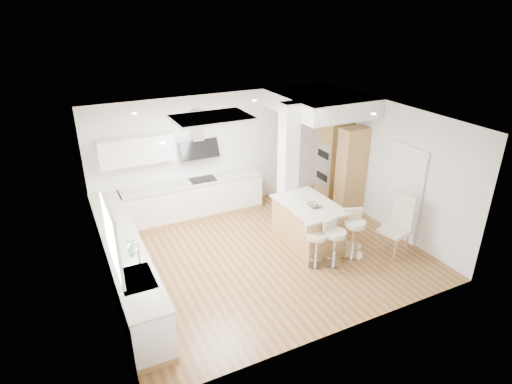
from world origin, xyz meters
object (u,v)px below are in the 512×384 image
bar_stool_c (354,231)px  dining_chair (399,222)px  bar_stool_a (316,243)px  bar_stool_b (334,240)px  peninsula (308,223)px

bar_stool_c → dining_chair: size_ratio=0.77×
bar_stool_a → bar_stool_b: bearing=-27.6°
peninsula → bar_stool_a: size_ratio=1.74×
peninsula → bar_stool_c: bar_stool_c is taller
dining_chair → peninsula: bearing=129.3°
dining_chair → bar_stool_a: bearing=156.7°
bar_stool_c → bar_stool_b: bearing=-150.5°
peninsula → bar_stool_c: (0.54, -0.81, 0.09)m
peninsula → bar_stool_c: 0.98m
bar_stool_a → bar_stool_c: bar_stool_c is taller
bar_stool_b → bar_stool_c: (0.53, 0.09, 0.03)m
bar_stool_b → peninsula: bearing=75.9°
bar_stool_b → bar_stool_a: bearing=144.4°
bar_stool_a → bar_stool_b: bar_stool_b is taller
bar_stool_a → dining_chair: 1.77m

